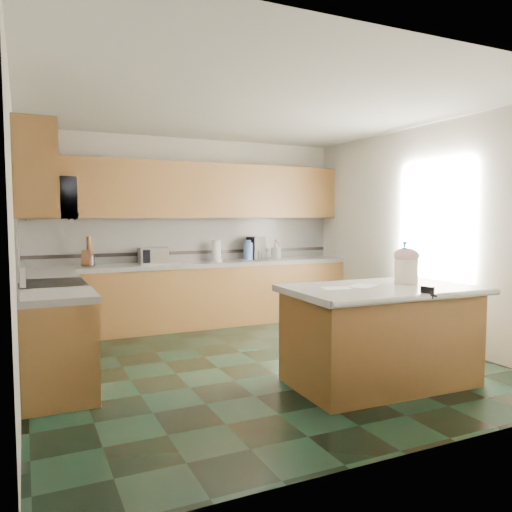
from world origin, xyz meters
TOP-DOWN VIEW (x-y plane):
  - floor at (0.00, 0.00)m, footprint 4.60×4.60m
  - ceiling at (0.00, 0.00)m, footprint 4.60×4.60m
  - wall_back at (0.00, 2.32)m, footprint 4.60×0.04m
  - wall_front at (0.00, -2.32)m, footprint 4.60×0.04m
  - wall_left at (-2.32, 0.00)m, footprint 0.04×4.60m
  - wall_right at (2.32, 0.00)m, footprint 0.04×4.60m
  - back_base_cab at (0.00, 2.00)m, footprint 4.60×0.60m
  - back_countertop at (0.00, 2.00)m, footprint 4.60×0.64m
  - back_upper_cab at (0.00, 2.13)m, footprint 4.60×0.33m
  - back_backsplash at (0.00, 2.29)m, footprint 4.60×0.02m
  - back_accent_band at (0.00, 2.28)m, footprint 4.60×0.01m
  - left_base_cab_rear at (-2.00, 1.29)m, footprint 0.60×0.82m
  - left_counter_rear at (-2.00, 1.29)m, footprint 0.64×0.82m
  - left_base_cab_front at (-2.00, -0.24)m, footprint 0.60×0.72m
  - left_counter_front at (-2.00, -0.24)m, footprint 0.64×0.72m
  - left_backsplash at (-2.29, 0.55)m, footprint 0.02×2.30m
  - left_accent_band at (-2.28, 0.55)m, footprint 0.01×2.30m
  - left_upper_cab_rear at (-2.13, 1.42)m, footprint 0.33×1.09m
  - left_upper_cab_front at (-2.13, -0.24)m, footprint 0.33×0.72m
  - range_body at (-2.00, 0.50)m, footprint 0.60×0.76m
  - range_oven_door at (-1.71, 0.50)m, footprint 0.02×0.68m
  - range_cooktop at (-2.00, 0.50)m, footprint 0.62×0.78m
  - range_handle at (-1.68, 0.50)m, footprint 0.02×0.66m
  - range_backguard at (-2.26, 0.50)m, footprint 0.06×0.76m
  - microwave at (-2.00, 0.50)m, footprint 0.50×0.73m
  - island_base at (0.75, -1.09)m, footprint 1.68×1.00m
  - island_top at (0.75, -1.09)m, footprint 1.78×1.10m
  - island_bullnose at (0.75, -1.61)m, footprint 1.75×0.12m
  - treat_jar at (1.11, -1.03)m, footprint 0.28×0.28m
  - treat_jar_lid at (1.11, -1.03)m, footprint 0.24×0.24m
  - treat_jar_knob at (1.11, -1.03)m, footprint 0.08×0.03m
  - treat_jar_knob_end_l at (1.07, -1.03)m, footprint 0.04×0.04m
  - treat_jar_knob_end_r at (1.15, -1.03)m, footprint 0.04×0.04m
  - soap_bottle_island at (1.07, -1.04)m, footprint 0.18×0.18m
  - paper_sheet_a at (0.61, -1.01)m, footprint 0.36×0.33m
  - paper_sheet_b at (0.30, -1.02)m, footprint 0.29×0.25m
  - clamp_body at (0.84, -1.59)m, footprint 0.07×0.12m
  - clamp_handle at (0.84, -1.66)m, footprint 0.02×0.08m
  - knife_block at (-1.49, 2.05)m, footprint 0.16×0.18m
  - utensil_crock at (-1.45, 2.08)m, footprint 0.13×0.13m
  - utensil_bundle at (-1.45, 2.08)m, footprint 0.07×0.07m
  - toaster_oven at (-0.62, 2.05)m, footprint 0.38×0.26m
  - toaster_oven_door at (-0.62, 1.93)m, footprint 0.34×0.01m
  - paper_towel at (0.33, 2.10)m, footprint 0.13×0.13m
  - paper_towel_base at (0.33, 2.10)m, footprint 0.20×0.20m
  - water_jug at (0.83, 2.06)m, footprint 0.16×0.16m
  - water_jug_neck at (0.83, 2.06)m, footprint 0.07×0.07m
  - coffee_maker at (0.96, 2.08)m, footprint 0.24×0.26m
  - coffee_carafe at (0.96, 2.03)m, footprint 0.14×0.14m
  - soap_bottle_back at (1.29, 2.05)m, footprint 0.17×0.17m
  - soap_back_cap at (1.29, 2.05)m, footprint 0.02×0.02m
  - window_light_proxy at (2.29, -0.20)m, footprint 0.02×1.40m

SIDE VIEW (x-z plane):
  - floor at x=0.00m, z-range 0.00..0.00m
  - range_oven_door at x=-1.71m, z-range 0.12..0.68m
  - back_base_cab at x=0.00m, z-range 0.00..0.86m
  - left_base_cab_rear at x=-2.00m, z-range 0.00..0.86m
  - left_base_cab_front at x=-2.00m, z-range 0.00..0.86m
  - island_base at x=0.75m, z-range 0.00..0.86m
  - range_body at x=-2.00m, z-range 0.00..0.88m
  - range_handle at x=-1.68m, z-range 0.77..0.79m
  - back_countertop at x=0.00m, z-range 0.86..0.92m
  - left_counter_rear at x=-2.00m, z-range 0.86..0.92m
  - left_counter_front at x=-2.00m, z-range 0.86..0.92m
  - island_top at x=0.75m, z-range 0.86..0.92m
  - island_bullnose at x=0.75m, z-range 0.86..0.92m
  - range_cooktop at x=-2.00m, z-range 0.88..0.92m
  - clamp_handle at x=0.84m, z-range 0.90..0.92m
  - paper_sheet_a at x=0.61m, z-range 0.92..0.92m
  - paper_sheet_b at x=0.30m, z-range 0.92..0.92m
  - paper_towel_base at x=0.33m, z-range 0.92..0.93m
  - clamp_body at x=0.84m, z-range 0.88..0.98m
  - coffee_carafe at x=0.96m, z-range 0.92..1.06m
  - utensil_crock at x=-1.45m, z-range 0.92..1.08m
  - range_backguard at x=-2.26m, z-range 0.93..1.11m
  - knife_block at x=-1.49m, z-range 0.91..1.14m
  - toaster_oven at x=-0.62m, z-range 0.92..1.14m
  - toaster_oven_door at x=-0.62m, z-range 0.94..1.12m
  - treat_jar at x=1.11m, z-range 0.92..1.15m
  - back_accent_band at x=0.00m, z-range 1.02..1.06m
  - left_accent_band at x=-2.28m, z-range 1.02..1.06m
  - water_jug at x=0.83m, z-range 0.92..1.18m
  - soap_bottle_back at x=1.29m, z-range 0.92..1.18m
  - paper_towel at x=0.33m, z-range 0.92..1.22m
  - coffee_maker at x=0.96m, z-range 0.92..1.26m
  - soap_bottle_island at x=1.07m, z-range 0.92..1.33m
  - utensil_bundle at x=-1.45m, z-range 1.08..1.31m
  - treat_jar_lid at x=1.11m, z-range 1.12..1.27m
  - soap_back_cap at x=1.29m, z-range 1.18..1.21m
  - water_jug_neck at x=0.83m, z-range 1.18..1.22m
  - back_backsplash at x=0.00m, z-range 0.92..1.55m
  - left_backsplash at x=-2.29m, z-range 0.92..1.55m
  - treat_jar_knob at x=1.11m, z-range 1.23..1.26m
  - treat_jar_knob_end_l at x=1.07m, z-range 1.22..1.26m
  - treat_jar_knob_end_r at x=1.15m, z-range 1.22..1.26m
  - wall_back at x=0.00m, z-range 0.00..2.70m
  - wall_front at x=0.00m, z-range 0.00..2.70m
  - wall_left at x=-2.32m, z-range 0.00..2.70m
  - wall_right at x=2.32m, z-range 0.00..2.70m
  - window_light_proxy at x=2.29m, z-range 0.95..2.05m
  - microwave at x=-2.00m, z-range 1.53..1.94m
  - back_upper_cab at x=0.00m, z-range 1.55..2.33m
  - left_upper_cab_rear at x=-2.13m, z-range 1.55..2.33m
  - left_upper_cab_front at x=-2.13m, z-range 1.55..2.33m
  - ceiling at x=0.00m, z-range 2.70..2.70m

